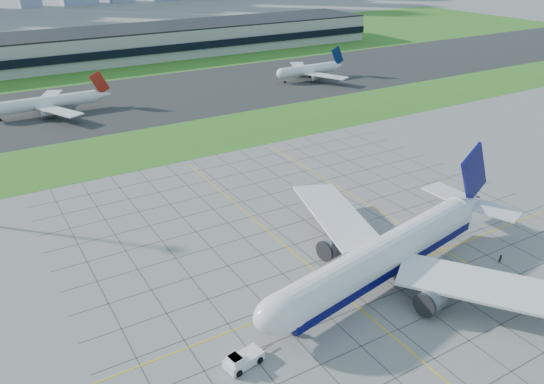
% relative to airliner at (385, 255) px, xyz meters
% --- Properties ---
extents(ground, '(1400.00, 1400.00, 0.00)m').
position_rel_airliner_xyz_m(ground, '(0.79, 3.95, -5.76)').
color(ground, gray).
rests_on(ground, ground).
extents(grass_median, '(700.00, 35.00, 0.04)m').
position_rel_airliner_xyz_m(grass_median, '(0.79, 93.95, -5.74)').
color(grass_median, '#3C7722').
rests_on(grass_median, ground).
extents(asphalt_taxiway, '(700.00, 75.00, 0.04)m').
position_rel_airliner_xyz_m(asphalt_taxiway, '(0.79, 148.95, -5.73)').
color(asphalt_taxiway, '#383838').
rests_on(asphalt_taxiway, ground).
extents(grass_far, '(700.00, 145.00, 0.04)m').
position_rel_airliner_xyz_m(grass_far, '(0.79, 258.95, -5.74)').
color(grass_far, '#3C7722').
rests_on(grass_far, ground).
extents(apron_markings, '(120.00, 130.00, 0.03)m').
position_rel_airliner_xyz_m(apron_markings, '(1.22, 15.04, -5.75)').
color(apron_markings, '#474744').
rests_on(apron_markings, ground).
extents(terminal, '(260.00, 43.00, 15.80)m').
position_rel_airliner_xyz_m(terminal, '(40.79, 233.82, 2.13)').
color(terminal, '#B7B7B2').
rests_on(terminal, ground).
extents(airliner, '(66.39, 66.65, 21.08)m').
position_rel_airliner_xyz_m(airliner, '(0.00, 0.00, 0.00)').
color(airliner, white).
rests_on(airliner, ground).
extents(pushback_tug, '(9.12, 4.09, 2.50)m').
position_rel_airliner_xyz_m(pushback_tug, '(-33.69, -5.98, -4.65)').
color(pushback_tug, white).
rests_on(pushback_tug, ground).
extents(crew_near, '(0.66, 0.82, 1.95)m').
position_rel_airliner_xyz_m(crew_near, '(-24.44, -0.61, -4.79)').
color(crew_near, black).
rests_on(crew_near, ground).
extents(crew_far, '(1.14, 1.04, 1.90)m').
position_rel_airliner_xyz_m(crew_far, '(24.66, -7.42, -4.81)').
color(crew_far, black).
rests_on(crew_far, ground).
extents(distant_jet_1, '(42.41, 42.66, 14.08)m').
position_rel_airliner_xyz_m(distant_jet_1, '(-34.77, 146.38, -1.28)').
color(distant_jet_1, white).
rests_on(distant_jet_1, ground).
extents(distant_jet_2, '(34.92, 42.66, 14.08)m').
position_rel_airliner_xyz_m(distant_jet_2, '(80.28, 141.74, -1.28)').
color(distant_jet_2, white).
rests_on(distant_jet_2, ground).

